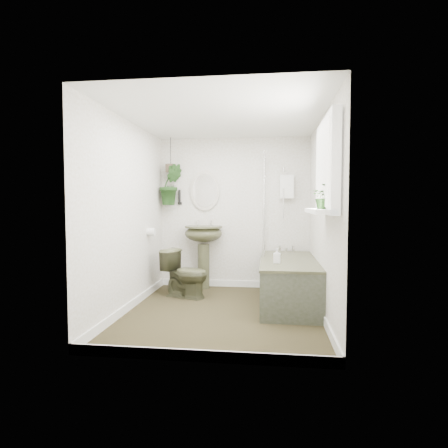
# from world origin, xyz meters

# --- Properties ---
(floor) EXTENTS (2.30, 2.80, 0.02)m
(floor) POSITION_xyz_m (0.00, 0.00, -0.01)
(floor) COLOR black
(floor) RESTS_ON ground
(ceiling) EXTENTS (2.30, 2.80, 0.02)m
(ceiling) POSITION_xyz_m (0.00, 0.00, 2.31)
(ceiling) COLOR white
(ceiling) RESTS_ON ground
(wall_back) EXTENTS (2.30, 0.02, 2.30)m
(wall_back) POSITION_xyz_m (0.00, 1.41, 1.15)
(wall_back) COLOR white
(wall_back) RESTS_ON ground
(wall_front) EXTENTS (2.30, 0.02, 2.30)m
(wall_front) POSITION_xyz_m (0.00, -1.41, 1.15)
(wall_front) COLOR white
(wall_front) RESTS_ON ground
(wall_left) EXTENTS (0.02, 2.80, 2.30)m
(wall_left) POSITION_xyz_m (-1.16, 0.00, 1.15)
(wall_left) COLOR white
(wall_left) RESTS_ON ground
(wall_right) EXTENTS (0.02, 2.80, 2.30)m
(wall_right) POSITION_xyz_m (1.16, 0.00, 1.15)
(wall_right) COLOR white
(wall_right) RESTS_ON ground
(skirting) EXTENTS (2.30, 2.80, 0.10)m
(skirting) POSITION_xyz_m (0.00, 0.00, 0.05)
(skirting) COLOR white
(skirting) RESTS_ON floor
(bathtub) EXTENTS (0.72, 1.72, 0.58)m
(bathtub) POSITION_xyz_m (0.80, 0.50, 0.29)
(bathtub) COLOR #42442B
(bathtub) RESTS_ON floor
(bath_screen) EXTENTS (0.04, 0.72, 1.40)m
(bath_screen) POSITION_xyz_m (0.47, 0.99, 1.28)
(bath_screen) COLOR silver
(bath_screen) RESTS_ON bathtub
(shower_box) EXTENTS (0.20, 0.10, 0.35)m
(shower_box) POSITION_xyz_m (0.80, 1.34, 1.55)
(shower_box) COLOR white
(shower_box) RESTS_ON wall_back
(oval_mirror) EXTENTS (0.46, 0.03, 0.62)m
(oval_mirror) POSITION_xyz_m (-0.45, 1.37, 1.50)
(oval_mirror) COLOR beige
(oval_mirror) RESTS_ON wall_back
(wall_sconce) EXTENTS (0.04, 0.04, 0.22)m
(wall_sconce) POSITION_xyz_m (-0.85, 1.36, 1.40)
(wall_sconce) COLOR black
(wall_sconce) RESTS_ON wall_back
(toilet_roll_holder) EXTENTS (0.11, 0.11, 0.11)m
(toilet_roll_holder) POSITION_xyz_m (-1.10, 0.70, 0.90)
(toilet_roll_holder) COLOR white
(toilet_roll_holder) RESTS_ON wall_left
(window_recess) EXTENTS (0.08, 1.00, 0.90)m
(window_recess) POSITION_xyz_m (1.09, -0.70, 1.65)
(window_recess) COLOR white
(window_recess) RESTS_ON wall_right
(window_sill) EXTENTS (0.18, 1.00, 0.04)m
(window_sill) POSITION_xyz_m (1.02, -0.70, 1.23)
(window_sill) COLOR white
(window_sill) RESTS_ON wall_right
(window_blinds) EXTENTS (0.01, 0.86, 0.76)m
(window_blinds) POSITION_xyz_m (1.04, -0.70, 1.65)
(window_blinds) COLOR white
(window_blinds) RESTS_ON wall_right
(toilet) EXTENTS (0.73, 0.56, 0.66)m
(toilet) POSITION_xyz_m (-0.60, 0.68, 0.33)
(toilet) COLOR #42442B
(toilet) RESTS_ON floor
(pedestal_sink) EXTENTS (0.66, 0.59, 0.96)m
(pedestal_sink) POSITION_xyz_m (-0.45, 1.24, 0.48)
(pedestal_sink) COLOR #42442B
(pedestal_sink) RESTS_ON floor
(sill_plant) EXTENTS (0.22, 0.19, 0.22)m
(sill_plant) POSITION_xyz_m (1.04, -0.89, 1.36)
(sill_plant) COLOR black
(sill_plant) RESTS_ON window_sill
(hanging_plant) EXTENTS (0.42, 0.39, 0.63)m
(hanging_plant) POSITION_xyz_m (-0.96, 1.25, 1.59)
(hanging_plant) COLOR black
(hanging_plant) RESTS_ON ceiling
(soap_bottle) EXTENTS (0.09, 0.09, 0.18)m
(soap_bottle) POSITION_xyz_m (0.64, 0.19, 0.67)
(soap_bottle) COLOR #2A2726
(soap_bottle) RESTS_ON bathtub
(hanging_pot) EXTENTS (0.16, 0.16, 0.12)m
(hanging_pot) POSITION_xyz_m (-0.96, 1.25, 1.84)
(hanging_pot) COLOR brown
(hanging_pot) RESTS_ON ceiling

